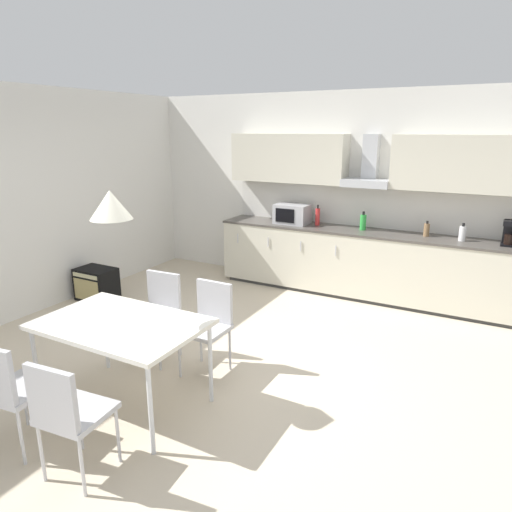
# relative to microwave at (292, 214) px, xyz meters

# --- Properties ---
(ground_plane) EXTENTS (8.55, 8.99, 0.02)m
(ground_plane) POSITION_rel_microwave_xyz_m (0.44, -2.69, -1.08)
(ground_plane) COLOR beige
(wall_back) EXTENTS (6.84, 0.10, 2.77)m
(wall_back) POSITION_rel_microwave_xyz_m (0.44, 0.35, 0.32)
(wall_back) COLOR silver
(wall_back) RESTS_ON ground_plane
(wall_left) EXTENTS (0.10, 7.19, 2.77)m
(wall_left) POSITION_rel_microwave_xyz_m (-2.46, -2.69, 0.32)
(wall_left) COLOR silver
(wall_left) RESTS_ON ground_plane
(kitchen_counter) EXTENTS (4.06, 0.63, 0.93)m
(kitchen_counter) POSITION_rel_microwave_xyz_m (1.03, 0.00, -0.60)
(kitchen_counter) COLOR #333333
(kitchen_counter) RESTS_ON ground_plane
(backsplash_tile) EXTENTS (4.04, 0.02, 0.54)m
(backsplash_tile) POSITION_rel_microwave_xyz_m (1.03, 0.29, 0.13)
(backsplash_tile) COLOR silver
(backsplash_tile) RESTS_ON kitchen_counter
(upper_wall_cabinets) EXTENTS (4.04, 0.40, 0.68)m
(upper_wall_cabinets) POSITION_rel_microwave_xyz_m (1.03, 0.13, 0.77)
(upper_wall_cabinets) COLOR beige
(microwave) EXTENTS (0.48, 0.35, 0.28)m
(microwave) POSITION_rel_microwave_xyz_m (0.00, 0.00, 0.00)
(microwave) COLOR #ADADB2
(microwave) RESTS_ON kitchen_counter
(coffee_maker) EXTENTS (0.18, 0.19, 0.30)m
(coffee_maker) POSITION_rel_microwave_xyz_m (2.79, 0.03, 0.01)
(coffee_maker) COLOR black
(coffee_maker) RESTS_ON kitchen_counter
(bottle_brown) EXTENTS (0.07, 0.07, 0.20)m
(bottle_brown) POSITION_rel_microwave_xyz_m (1.85, 0.06, -0.05)
(bottle_brown) COLOR brown
(bottle_brown) RESTS_ON kitchen_counter
(bottle_white) EXTENTS (0.08, 0.08, 0.22)m
(bottle_white) POSITION_rel_microwave_xyz_m (2.27, 0.01, -0.05)
(bottle_white) COLOR white
(bottle_white) RESTS_ON kitchen_counter
(bottle_green) EXTENTS (0.08, 0.08, 0.25)m
(bottle_green) POSITION_rel_microwave_xyz_m (1.03, 0.05, -0.03)
(bottle_green) COLOR green
(bottle_green) RESTS_ON kitchen_counter
(bottle_red) EXTENTS (0.07, 0.07, 0.29)m
(bottle_red) POSITION_rel_microwave_xyz_m (0.37, 0.06, -0.02)
(bottle_red) COLOR red
(bottle_red) RESTS_ON kitchen_counter
(dining_table) EXTENTS (1.33, 0.87, 0.75)m
(dining_table) POSITION_rel_microwave_xyz_m (0.05, -3.52, -0.36)
(dining_table) COLOR silver
(dining_table) RESTS_ON ground_plane
(chair_far_right) EXTENTS (0.40, 0.40, 0.87)m
(chair_far_right) POSITION_rel_microwave_xyz_m (0.35, -2.70, -0.53)
(chair_far_right) COLOR #B2B2B7
(chair_far_right) RESTS_ON ground_plane
(chair_far_left) EXTENTS (0.42, 0.42, 0.87)m
(chair_far_left) POSITION_rel_microwave_xyz_m (-0.25, -2.70, -0.53)
(chair_far_left) COLOR #B2B2B7
(chair_far_left) RESTS_ON ground_plane
(chair_near_left) EXTENTS (0.44, 0.44, 0.87)m
(chair_near_left) POSITION_rel_microwave_xyz_m (-0.23, -4.34, -0.53)
(chair_near_left) COLOR #B2B2B7
(chair_near_left) RESTS_ON ground_plane
(chair_near_right) EXTENTS (0.44, 0.44, 0.87)m
(chair_near_right) POSITION_rel_microwave_xyz_m (0.36, -4.34, -0.53)
(chair_near_right) COLOR #B2B2B7
(chair_near_right) RESTS_ON ground_plane
(guitar_amp) EXTENTS (0.52, 0.37, 0.44)m
(guitar_amp) POSITION_rel_microwave_xyz_m (-2.06, -1.86, -0.85)
(guitar_amp) COLOR black
(guitar_amp) RESTS_ON ground_plane
(pendant_lamp) EXTENTS (0.32, 0.32, 0.22)m
(pendant_lamp) POSITION_rel_microwave_xyz_m (0.05, -3.52, 0.64)
(pendant_lamp) COLOR silver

